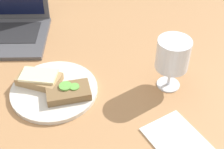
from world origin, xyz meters
TOP-DOWN VIEW (x-y plane):
  - wooden_table at (0.00, 0.00)cm, footprint 140.00×140.00cm
  - plate at (-11.32, -5.55)cm, footprint 23.29×23.29cm
  - sandwich_with_cheese at (-15.47, -2.97)cm, footprint 12.90×10.02cm
  - sandwich_with_cucumber at (-7.18, -8.10)cm, footprint 12.39×8.81cm
  - wine_glass at (19.75, -3.48)cm, footprint 8.69×8.69cm
  - napkin at (19.30, -22.97)cm, footprint 17.84×19.53cm

SIDE VIEW (x-z plane):
  - wooden_table at x=0.00cm, z-range 0.00..3.00cm
  - napkin at x=19.30cm, z-range 3.00..3.40cm
  - plate at x=-11.32cm, z-range 3.00..4.19cm
  - sandwich_with_cucumber at x=-7.18cm, z-range 4.00..6.64cm
  - sandwich_with_cheese at x=-15.47cm, z-range 4.11..6.96cm
  - wine_glass at x=19.75cm, z-range 5.56..20.39cm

